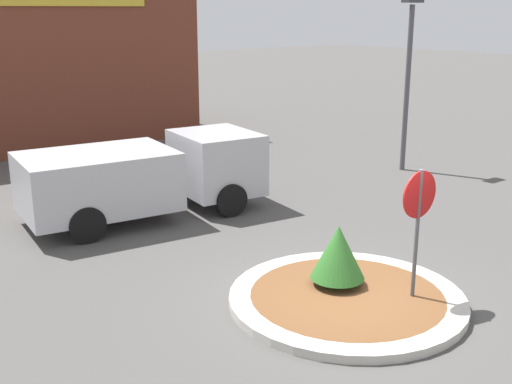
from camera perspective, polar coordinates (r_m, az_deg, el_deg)
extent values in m
plane|color=#514F4C|center=(11.54, 8.05, -9.73)|extent=(120.00, 120.00, 0.00)
cylinder|color=#BCB7AD|center=(11.50, 8.06, -9.38)|extent=(4.14, 4.14, 0.15)
cylinder|color=brown|center=(11.50, 8.06, -9.37)|extent=(3.39, 3.39, 0.15)
cylinder|color=#4C4C51|center=(11.25, 14.06, -4.05)|extent=(0.07, 0.07, 2.42)
cylinder|color=#B71414|center=(11.02, 14.34, -0.22)|extent=(0.82, 0.03, 0.82)
cylinder|color=brown|center=(11.82, 7.21, -7.84)|extent=(0.08, 0.08, 0.14)
cone|color=#2D6B28|center=(11.60, 7.31, -5.31)|extent=(0.98, 0.98, 0.98)
cube|color=#B2B2B7|center=(16.67, -3.55, 2.69)|extent=(2.09, 2.40, 1.55)
cube|color=#B2B2B7|center=(15.54, -13.87, 0.93)|extent=(3.73, 2.69, 1.38)
cube|color=black|center=(16.91, -1.61, 3.85)|extent=(0.26, 1.97, 0.54)
cylinder|color=black|center=(17.70, -5.62, 0.99)|extent=(0.85, 0.35, 0.83)
cylinder|color=black|center=(15.87, -2.28, -0.72)|extent=(0.85, 0.35, 0.83)
cylinder|color=black|center=(16.54, -16.96, -0.72)|extent=(0.85, 0.35, 0.83)
cylinder|color=black|center=(14.56, -14.83, -2.80)|extent=(0.85, 0.35, 0.83)
cylinder|color=#4C4C51|center=(20.67, 13.27, 8.83)|extent=(0.16, 0.16, 5.09)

